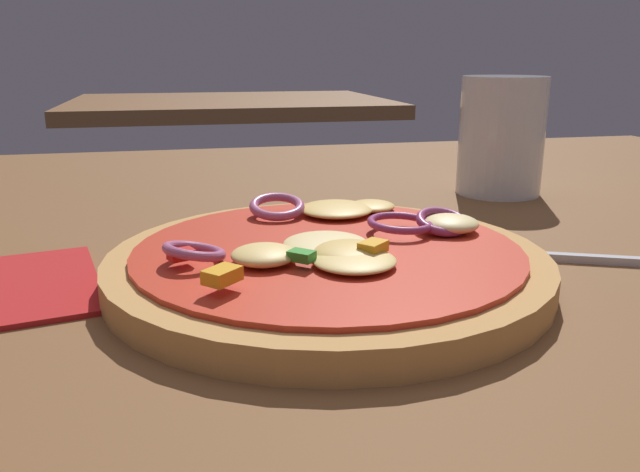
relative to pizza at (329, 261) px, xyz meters
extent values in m
cube|color=brown|center=(0.05, 0.03, -0.03)|extent=(1.12, 1.01, 0.04)
cylinder|color=tan|center=(0.00, 0.00, 0.00)|extent=(0.25, 0.25, 0.02)
cylinder|color=red|center=(0.00, 0.00, 0.01)|extent=(0.22, 0.22, 0.00)
ellipsoid|color=#E5BC60|center=(0.00, -0.02, 0.01)|extent=(0.04, 0.04, 0.01)
ellipsoid|color=#EFCC72|center=(-0.04, -0.02, 0.01)|extent=(0.03, 0.03, 0.01)
ellipsoid|color=#F4DB8E|center=(0.00, 0.00, 0.01)|extent=(0.05, 0.05, 0.01)
ellipsoid|color=#F4DB8E|center=(0.08, 0.01, 0.01)|extent=(0.03, 0.03, 0.01)
ellipsoid|color=#E5BC60|center=(0.05, 0.08, 0.01)|extent=(0.03, 0.03, 0.01)
ellipsoid|color=#E5BC60|center=(0.02, 0.07, 0.01)|extent=(0.05, 0.05, 0.01)
ellipsoid|color=#EFCC72|center=(0.00, -0.04, 0.01)|extent=(0.04, 0.04, 0.01)
torus|color=#93386B|center=(0.07, 0.01, 0.02)|extent=(0.04, 0.04, 0.01)
torus|color=#93386B|center=(0.04, 0.02, 0.01)|extent=(0.05, 0.05, 0.01)
torus|color=#B25984|center=(-0.02, 0.07, 0.02)|extent=(0.04, 0.04, 0.01)
torus|color=#B25984|center=(-0.07, -0.01, 0.02)|extent=(0.05, 0.05, 0.01)
cube|color=orange|center=(-0.06, -0.06, 0.02)|extent=(0.02, 0.02, 0.01)
cube|color=#2D8C28|center=(-0.02, -0.03, 0.01)|extent=(0.02, 0.02, 0.01)
cube|color=red|center=(-0.08, -0.02, 0.01)|extent=(0.02, 0.01, 0.01)
cube|color=orange|center=(0.02, -0.03, 0.02)|extent=(0.02, 0.02, 0.01)
cube|color=silver|center=(0.19, -0.02, -0.01)|extent=(0.11, 0.05, 0.01)
cube|color=silver|center=(0.12, 0.01, -0.01)|extent=(0.02, 0.02, 0.01)
cube|color=silver|center=(0.10, 0.03, -0.01)|extent=(0.04, 0.02, 0.00)
cube|color=silver|center=(0.10, 0.02, -0.01)|extent=(0.04, 0.02, 0.00)
cube|color=silver|center=(0.10, 0.02, -0.01)|extent=(0.04, 0.02, 0.00)
cube|color=silver|center=(0.09, 0.01, -0.01)|extent=(0.04, 0.02, 0.00)
cylinder|color=silver|center=(0.20, 0.19, 0.04)|extent=(0.07, 0.07, 0.10)
cylinder|color=gold|center=(0.20, 0.19, 0.02)|extent=(0.07, 0.07, 0.06)
cylinder|color=white|center=(0.20, 0.19, 0.06)|extent=(0.06, 0.06, 0.01)
cube|color=brown|center=(0.07, 1.49, -0.03)|extent=(0.86, 0.65, 0.04)
camera|label=1|loc=(-0.08, -0.33, 0.11)|focal=35.61mm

